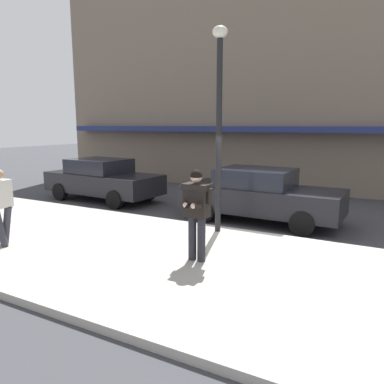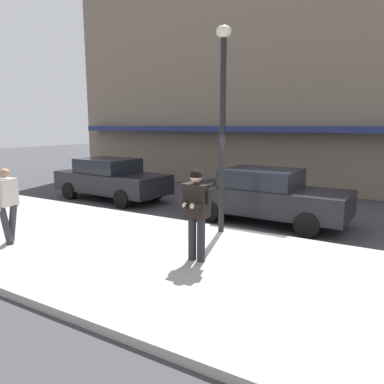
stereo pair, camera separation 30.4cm
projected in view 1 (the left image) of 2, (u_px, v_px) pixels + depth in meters
ground_plane at (265, 235)px, 9.52m from camera, size 80.00×80.00×0.00m
sidewalk at (270, 281)px, 6.58m from camera, size 32.00×5.30×0.14m
curb_paint_line at (305, 240)px, 9.10m from camera, size 28.00×0.12×0.01m
storefront_facade at (357, 62)px, 15.45m from camera, size 28.00×4.70×10.70m
parked_sedan_near at (103, 179)px, 13.85m from camera, size 4.62×2.17×1.54m
parked_sedan_mid at (260, 195)px, 10.77m from camera, size 4.54×2.00×1.54m
man_texting_on_phone at (197, 205)px, 7.18m from camera, size 0.65×0.58×1.81m
pedestrian_in_light_coat at (1, 202)px, 8.15m from camera, size 0.38×0.59×1.70m
street_lamp_post at (219, 109)px, 8.89m from camera, size 0.36×0.36×4.88m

